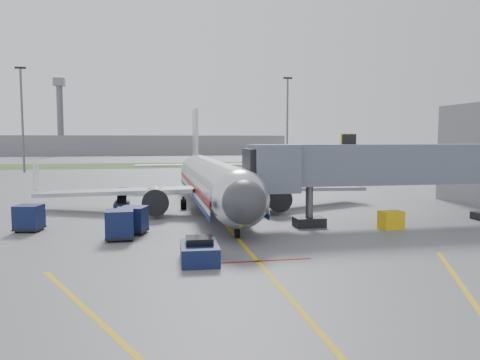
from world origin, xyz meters
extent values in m
plane|color=#565659|center=(0.00, 0.00, 0.00)|extent=(400.00, 400.00, 0.00)
cube|color=#2D4C1E|center=(0.00, 90.00, 0.01)|extent=(300.00, 25.00, 0.01)
cube|color=gold|center=(0.00, -2.00, 0.00)|extent=(0.25, 50.00, 0.01)
cube|color=maroon|center=(0.00, -4.00, 0.00)|extent=(6.00, 0.25, 0.01)
cube|color=gold|center=(-6.00, -14.00, 0.00)|extent=(9.52, 20.04, 0.01)
cylinder|color=silver|center=(0.00, 15.00, 2.70)|extent=(3.80, 28.00, 3.80)
sphere|color=silver|center=(0.00, 1.00, 2.70)|extent=(3.80, 3.80, 3.80)
sphere|color=#38383D|center=(0.00, -0.30, 2.70)|extent=(2.74, 2.74, 2.74)
cube|color=black|center=(0.00, 0.60, 3.25)|extent=(2.20, 1.20, 0.55)
cone|color=silver|center=(0.00, 31.50, 2.70)|extent=(3.80, 5.00, 3.80)
cube|color=#B7BAC1|center=(0.00, 31.00, 6.70)|extent=(0.35, 4.20, 7.00)
cube|color=#B7BAC1|center=(-8.50, 15.00, 1.80)|extent=(15.10, 8.59, 1.13)
cube|color=#B7BAC1|center=(8.50, 15.00, 1.80)|extent=(15.10, 8.59, 1.13)
cylinder|color=silver|center=(-5.20, 12.00, 1.35)|extent=(2.10, 3.60, 2.10)
cylinder|color=silver|center=(5.20, 12.00, 1.35)|extent=(2.10, 3.60, 2.10)
cube|color=maroon|center=(1.92, 15.00, 2.35)|extent=(0.05, 28.00, 0.45)
cube|color=navy|center=(1.92, 15.00, 1.45)|extent=(0.05, 28.00, 0.35)
cylinder|color=black|center=(0.00, 2.00, 0.30)|extent=(0.28, 0.70, 0.70)
cylinder|color=black|center=(-2.60, 15.50, 0.45)|extent=(0.50, 1.00, 1.00)
cylinder|color=black|center=(2.60, 15.50, 0.45)|extent=(0.50, 1.00, 1.00)
cube|color=slate|center=(13.00, 5.00, 4.60)|extent=(20.00, 3.00, 3.00)
cube|color=slate|center=(3.20, 5.00, 4.40)|extent=(3.20, 3.60, 3.40)
cube|color=black|center=(2.00, 5.00, 4.40)|extent=(1.60, 3.00, 2.80)
cube|color=#E6B40D|center=(9.00, 5.00, 6.40)|extent=(1.20, 0.15, 1.00)
cylinder|color=#595B60|center=(6.00, 5.00, 1.55)|extent=(0.56, 0.56, 3.10)
cube|color=black|center=(6.00, 5.00, 0.35)|extent=(2.20, 1.60, 0.70)
cylinder|color=#595B60|center=(-30.00, 70.00, 10.00)|extent=(0.44, 0.44, 20.00)
cube|color=black|center=(-30.00, 70.00, 20.20)|extent=(2.00, 0.40, 0.40)
cylinder|color=#595B60|center=(25.00, 75.00, 10.00)|extent=(0.44, 0.44, 20.00)
cube|color=black|center=(25.00, 75.00, 20.20)|extent=(2.00, 0.40, 0.40)
cube|color=slate|center=(-10.00, 170.00, 4.00)|extent=(120.00, 14.00, 8.00)
cylinder|color=#595B60|center=(-40.00, 165.00, 14.00)|extent=(2.40, 2.40, 28.00)
cube|color=slate|center=(-40.00, 165.00, 28.50)|extent=(4.00, 4.00, 3.00)
cube|color=#0F0D3D|center=(-3.05, -3.50, 0.49)|extent=(2.07, 3.26, 0.97)
cube|color=black|center=(-3.05, -3.50, 1.11)|extent=(1.47, 1.47, 0.44)
cylinder|color=black|center=(-3.89, -4.62, 0.35)|extent=(0.22, 0.71, 0.71)
cylinder|color=black|center=(-2.30, -4.68, 0.35)|extent=(0.22, 0.71, 0.71)
cylinder|color=black|center=(-3.80, -2.32, 0.35)|extent=(0.22, 0.71, 0.71)
cylinder|color=black|center=(-2.21, -2.38, 0.35)|extent=(0.22, 0.71, 0.71)
cube|color=#0F0D3D|center=(-14.02, 7.02, 1.02)|extent=(1.97, 1.97, 1.67)
cube|color=black|center=(-14.02, 7.02, 0.19)|extent=(2.03, 2.03, 0.13)
cylinder|color=black|center=(-14.79, 6.52, 0.15)|extent=(0.29, 0.34, 0.30)
cylinder|color=black|center=(-13.52, 6.26, 0.15)|extent=(0.29, 0.34, 0.30)
cylinder|color=black|center=(-14.53, 7.78, 0.15)|extent=(0.29, 0.34, 0.30)
cylinder|color=black|center=(-13.26, 7.52, 0.15)|extent=(0.29, 0.34, 0.30)
cube|color=#0F0D3D|center=(-6.75, 4.74, 1.03)|extent=(2.10, 2.10, 1.68)
cube|color=black|center=(-6.75, 4.74, 0.19)|extent=(2.16, 2.16, 0.13)
cylinder|color=black|center=(-7.56, 4.31, 0.15)|extent=(0.32, 0.36, 0.30)
cylinder|color=black|center=(-6.32, 3.92, 0.15)|extent=(0.32, 0.36, 0.30)
cylinder|color=black|center=(-7.18, 5.55, 0.15)|extent=(0.32, 0.36, 0.30)
cylinder|color=black|center=(-5.94, 5.16, 0.15)|extent=(0.32, 0.36, 0.30)
cube|color=#0F0D3D|center=(-7.54, 2.86, 1.07)|extent=(1.78, 1.78, 1.74)
cube|color=black|center=(-7.54, 2.86, 0.20)|extent=(1.84, 1.84, 0.13)
cylinder|color=black|center=(-8.20, 2.17, 0.16)|extent=(0.25, 0.32, 0.31)
cylinder|color=black|center=(-6.85, 2.21, 0.16)|extent=(0.25, 0.32, 0.31)
cylinder|color=black|center=(-8.23, 3.52, 0.16)|extent=(0.25, 0.32, 0.31)
cylinder|color=black|center=(-6.89, 3.55, 0.16)|extent=(0.25, 0.32, 0.31)
cube|color=#0F0D3D|center=(-8.14, 15.25, 0.42)|extent=(1.34, 3.38, 0.84)
cube|color=black|center=(-8.15, 15.72, 1.31)|extent=(0.88, 3.78, 1.32)
cylinder|color=black|center=(-8.60, 14.03, 0.26)|extent=(0.21, 0.53, 0.52)
cylinder|color=black|center=(-7.67, 14.04, 0.26)|extent=(0.21, 0.53, 0.52)
cylinder|color=black|center=(-8.62, 16.47, 0.26)|extent=(0.21, 0.53, 0.52)
cylinder|color=black|center=(-7.69, 16.47, 0.26)|extent=(0.21, 0.53, 0.52)
cube|color=#E6B40D|center=(11.52, 3.00, 0.65)|extent=(1.75, 1.29, 1.30)
cylinder|color=black|center=(10.98, 2.93, 0.16)|extent=(0.26, 0.35, 0.33)
cylinder|color=black|center=(12.06, 3.07, 0.16)|extent=(0.26, 0.35, 0.33)
imported|color=#91EA1B|center=(-7.68, 5.18, 0.91)|extent=(0.79, 0.69, 1.82)
camera|label=1|loc=(-5.47, -27.80, 6.48)|focal=35.00mm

